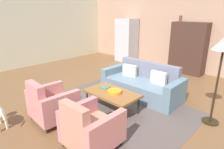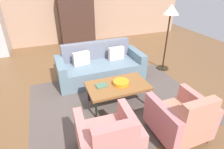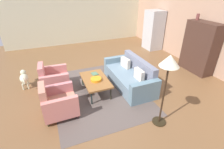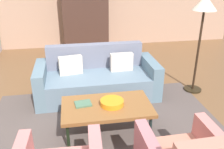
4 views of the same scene
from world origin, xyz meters
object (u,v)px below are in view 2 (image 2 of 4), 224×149
Objects in this scene: armchair_left at (109,142)px; fruit_bowl at (121,83)px; coffee_table at (118,86)px; couch at (100,67)px; floor_lamp at (170,16)px; book_stack at (101,85)px; armchair_right at (181,120)px; cabinet at (77,20)px.

armchair_left is 1.35m from fruit_bowl.
armchair_left is at bearing -117.35° from coffee_table.
couch is 1.22× the size of floor_lamp.
fruit_bowl reaches higher than book_stack.
armchair_right is 1.54m from book_stack.
fruit_bowl is 0.39m from book_stack.
couch is 1.17m from book_stack.
fruit_bowl is at bearing 93.02° from couch.
fruit_bowl is 1.33× the size of book_stack.
cabinet reaches higher than couch.
book_stack is (-0.91, 1.24, 0.11)m from armchair_right.
couch reaches higher than coffee_table.
armchair_left is 3.42m from floor_lamp.
couch is 2.39× the size of armchair_right.
armchair_right is at bearing 103.93° from couch.
armchair_right is at bearing -118.58° from floor_lamp.
cabinet is 3.45m from floor_lamp.
fruit_bowl is at bearing 113.43° from armchair_right.
coffee_table is at bearing 89.61° from couch.
coffee_table is 1.31m from armchair_left.
fruit_bowl is (-0.53, 1.17, 0.13)m from armchair_right.
armchair_right is at bearing -62.73° from coffee_table.
coffee_table is 0.10m from fruit_bowl.
cabinet is (0.01, 2.73, 0.61)m from couch.
book_stack is (0.29, 1.24, 0.11)m from armchair_left.
armchair_left is 1.28m from book_stack.
cabinet is 1.05× the size of floor_lamp.
armchair_left is 3.71× the size of book_stack.
armchair_left is 5.15m from cabinet.
cabinet is at bearing 95.64° from armchair_right.
cabinet is (0.61, 5.09, 0.56)m from armchair_left.
couch is 6.69× the size of fruit_bowl.
cabinet reaches higher than armchair_right.
armchair_left is at bearing -96.84° from cabinet.
armchair_right is at bearing -65.54° from fruit_bowl.
cabinet is at bearing -90.58° from couch.
armchair_right is at bearing -83.33° from cabinet.
armchair_left reaches higher than fruit_bowl.
book_stack is at bearing -94.72° from cabinet.
fruit_bowl reaches higher than coffee_table.
armchair_left is 0.49× the size of cabinet.
armchair_right is (0.60, -1.17, -0.06)m from coffee_table.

